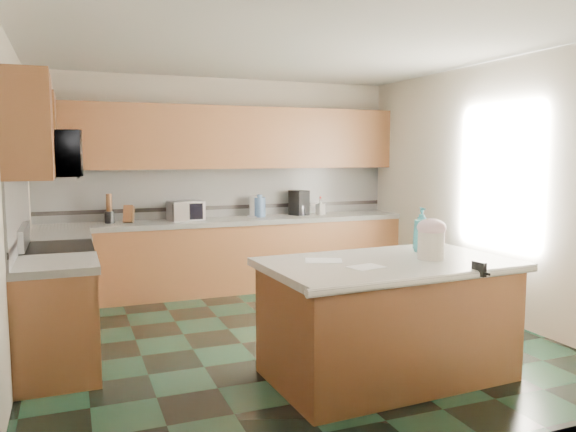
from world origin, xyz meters
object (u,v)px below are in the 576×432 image
island_top (388,264)px  treat_jar (431,245)px  coffee_maker (299,203)px  toaster_oven (186,211)px  island_base (387,322)px  knife_block (129,214)px  soap_bottle_island (422,230)px

island_top → treat_jar: size_ratio=8.84×
island_top → coffee_maker: size_ratio=5.73×
coffee_maker → toaster_oven: bearing=160.3°
island_base → treat_jar: (0.34, -0.06, 0.60)m
island_base → coffee_maker: coffee_maker is taller
treat_jar → toaster_oven: 3.50m
coffee_maker → knife_block: bearing=160.0°
island_base → soap_bottle_island: soap_bottle_island is taller
coffee_maker → treat_jar: bearing=-115.1°
island_base → toaster_oven: size_ratio=4.42×
island_base → treat_jar: 0.69m
island_top → treat_jar: (0.34, -0.06, 0.14)m
soap_bottle_island → toaster_oven: soap_bottle_island is taller
island_top → coffee_maker: 3.28m
knife_block → soap_bottle_island: bearing=-35.2°
island_base → soap_bottle_island: size_ratio=4.82×
treat_jar → coffee_maker: bearing=90.6°
soap_bottle_island → toaster_oven: 3.27m
soap_bottle_island → coffee_maker: (0.13, 2.99, -0.02)m
soap_bottle_island → treat_jar: bearing=-97.8°
treat_jar → coffee_maker: 3.30m
island_base → toaster_oven: 3.38m
toaster_oven → island_top: bearing=-84.1°
island_base → knife_block: size_ratio=8.86×
soap_bottle_island → coffee_maker: size_ratio=1.12×
soap_bottle_island → knife_block: (-2.08, 2.96, -0.08)m
island_base → island_top: (-0.00, 0.00, 0.46)m
soap_bottle_island → coffee_maker: bearing=101.3°
knife_block → island_base: bearing=-43.5°
knife_block → coffee_maker: bearing=20.4°
island_top → soap_bottle_island: 0.56m
toaster_oven → island_base: bearing=-84.1°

